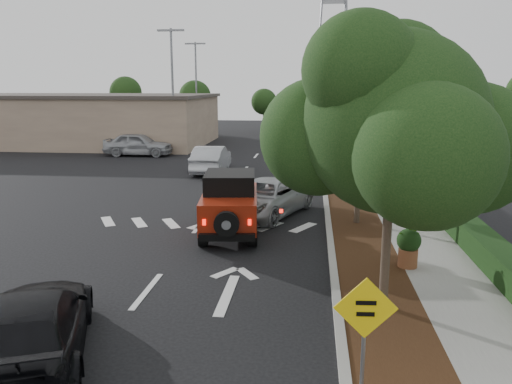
# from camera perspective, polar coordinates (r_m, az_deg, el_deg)

# --- Properties ---
(ground) EXTENTS (120.00, 120.00, 0.00)m
(ground) POSITION_cam_1_polar(r_m,az_deg,el_deg) (12.76, -12.36, -10.99)
(ground) COLOR black
(ground) RESTS_ON ground
(curb) EXTENTS (0.20, 70.00, 0.15)m
(curb) POSITION_cam_1_polar(r_m,az_deg,el_deg) (23.60, 7.87, 0.10)
(curb) COLOR #9E9B93
(curb) RESTS_ON ground
(planting_strip) EXTENTS (1.80, 70.00, 0.12)m
(planting_strip) POSITION_cam_1_polar(r_m,az_deg,el_deg) (23.65, 10.30, 0.01)
(planting_strip) COLOR black
(planting_strip) RESTS_ON ground
(sidewalk) EXTENTS (2.00, 70.00, 0.12)m
(sidewalk) POSITION_cam_1_polar(r_m,az_deg,el_deg) (23.86, 14.85, -0.10)
(sidewalk) COLOR gray
(sidewalk) RESTS_ON ground
(hedge) EXTENTS (0.80, 70.00, 0.80)m
(hedge) POSITION_cam_1_polar(r_m,az_deg,el_deg) (24.04, 18.20, 0.61)
(hedge) COLOR black
(hedge) RESTS_ON ground
(commercial_building) EXTENTS (22.00, 12.00, 4.00)m
(commercial_building) POSITION_cam_1_polar(r_m,az_deg,el_deg) (45.76, -19.62, 7.75)
(commercial_building) COLOR gray
(commercial_building) RESTS_ON ground
(transmission_tower) EXTENTS (7.00, 4.00, 28.00)m
(transmission_tower) POSITION_cam_1_polar(r_m,az_deg,el_deg) (59.32, 8.46, 7.23)
(transmission_tower) COLOR slate
(transmission_tower) RESTS_ON ground
(street_tree_near) EXTENTS (3.80, 3.80, 5.92)m
(street_tree_near) POSITION_cam_1_polar(r_m,az_deg,el_deg) (11.80, 14.24, -13.07)
(street_tree_near) COLOR black
(street_tree_near) RESTS_ON ground
(street_tree_mid) EXTENTS (3.20, 3.20, 5.32)m
(street_tree_mid) POSITION_cam_1_polar(r_m,az_deg,el_deg) (18.34, 11.38, -3.77)
(street_tree_mid) COLOR black
(street_tree_mid) RESTS_ON ground
(street_tree_far) EXTENTS (3.40, 3.40, 5.62)m
(street_tree_far) POSITION_cam_1_polar(r_m,az_deg,el_deg) (24.64, 10.14, 0.36)
(street_tree_far) COLOR black
(street_tree_far) RESTS_ON ground
(light_pole_a) EXTENTS (2.00, 0.22, 9.00)m
(light_pole_a) POSITION_cam_1_polar(r_m,az_deg,el_deg) (38.84, -9.26, 4.66)
(light_pole_a) COLOR slate
(light_pole_a) RESTS_ON ground
(light_pole_b) EXTENTS (2.00, 0.22, 9.00)m
(light_pole_b) POSITION_cam_1_polar(r_m,az_deg,el_deg) (50.64, -6.71, 6.45)
(light_pole_b) COLOR slate
(light_pole_b) RESTS_ON ground
(red_jeep) EXTENTS (2.19, 4.18, 2.07)m
(red_jeep) POSITION_cam_1_polar(r_m,az_deg,el_deg) (16.86, -2.98, -1.24)
(red_jeep) COLOR black
(red_jeep) RESTS_ON ground
(silver_suv_ahead) EXTENTS (3.99, 5.47, 1.38)m
(silver_suv_ahead) POSITION_cam_1_polar(r_m,az_deg,el_deg) (19.20, 1.00, -0.68)
(silver_suv_ahead) COLOR #A3A6AA
(silver_suv_ahead) RESTS_ON ground
(black_suv_oncoming) EXTENTS (3.52, 5.13, 1.38)m
(black_suv_oncoming) POSITION_cam_1_polar(r_m,az_deg,el_deg) (10.12, -24.34, -13.90)
(black_suv_oncoming) COLOR black
(black_suv_oncoming) RESTS_ON ground
(silver_sedan_oncoming) EXTENTS (1.70, 4.70, 1.54)m
(silver_sedan_oncoming) POSITION_cam_1_polar(r_m,az_deg,el_deg) (28.89, -5.13, 3.77)
(silver_sedan_oncoming) COLOR #B4B5BC
(silver_sedan_oncoming) RESTS_ON ground
(parked_suv) EXTENTS (4.85, 2.00, 1.64)m
(parked_suv) POSITION_cam_1_polar(r_m,az_deg,el_deg) (36.59, -13.32, 5.34)
(parked_suv) COLOR #A1A3A8
(parked_suv) RESTS_ON ground
(speed_hump_sign) EXTENTS (0.97, 0.11, 2.06)m
(speed_hump_sign) POSITION_cam_1_polar(r_m,az_deg,el_deg) (7.94, 12.32, -14.49)
(speed_hump_sign) COLOR slate
(speed_hump_sign) RESTS_ON ground
(terracotta_planter) EXTENTS (0.65, 0.65, 1.13)m
(terracotta_planter) POSITION_cam_1_polar(r_m,az_deg,el_deg) (14.10, 17.05, -5.70)
(terracotta_planter) COLOR brown
(terracotta_planter) RESTS_ON ground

